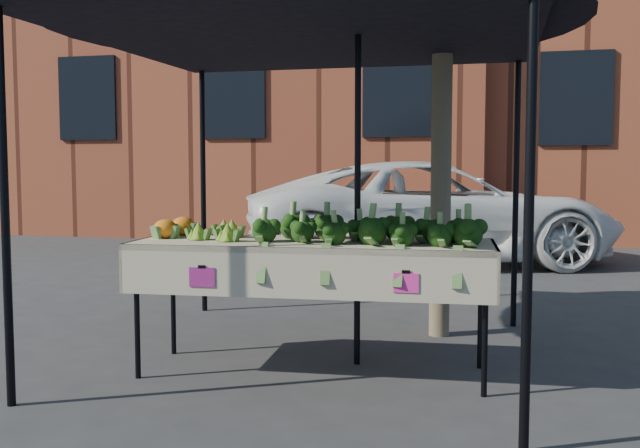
{
  "coord_description": "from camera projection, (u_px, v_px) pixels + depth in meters",
  "views": [
    {
      "loc": [
        1.26,
        -4.77,
        1.41
      ],
      "look_at": [
        0.05,
        0.14,
        1.0
      ],
      "focal_mm": 40.99,
      "sensor_mm": 36.0,
      "label": 1
    }
  ],
  "objects": [
    {
      "name": "building_left",
      "position": [
        233.0,
        36.0,
        17.47
      ],
      "size": [
        12.0,
        8.0,
        9.0
      ],
      "primitive_type": "cube",
      "color": "brown",
      "rests_on": "ground"
    },
    {
      "name": "table",
      "position": [
        313.0,
        307.0,
        4.92
      ],
      "size": [
        2.45,
        0.96,
        0.9
      ],
      "color": "#B8AC91",
      "rests_on": "ground"
    },
    {
      "name": "canopy",
      "position": [
        312.0,
        170.0,
        5.23
      ],
      "size": [
        3.16,
        3.16,
        2.74
      ],
      "primitive_type": null,
      "color": "black",
      "rests_on": "ground"
    },
    {
      "name": "street_tree",
      "position": [
        443.0,
        40.0,
        5.87
      ],
      "size": [
        2.45,
        2.45,
        4.82
      ],
      "primitive_type": null,
      "color": "#1E4C14",
      "rests_on": "ground"
    },
    {
      "name": "cauliflower_pair",
      "position": [
        174.0,
        226.0,
        5.19
      ],
      "size": [
        0.2,
        0.4,
        0.16
      ],
      "primitive_type": "ellipsoid",
      "color": "orange",
      "rests_on": "table"
    },
    {
      "name": "vehicle",
      "position": [
        433.0,
        78.0,
        10.29
      ],
      "size": [
        2.2,
        2.78,
        5.28
      ],
      "primitive_type": "imported",
      "rotation": [
        0.0,
        0.0,
        1.91
      ],
      "color": "white",
      "rests_on": "ground"
    },
    {
      "name": "ground",
      "position": [
        308.0,
        370.0,
        5.03
      ],
      "size": [
        90.0,
        90.0,
        0.0
      ],
      "primitive_type": "plane",
      "color": "#2C2C2F"
    },
    {
      "name": "broccoli_heap",
      "position": [
        367.0,
        225.0,
        4.81
      ],
      "size": [
        1.51,
        0.54,
        0.23
      ],
      "primitive_type": "ellipsoid",
      "color": "black",
      "rests_on": "table"
    },
    {
      "name": "romanesco_cluster",
      "position": [
        222.0,
        226.0,
        5.07
      ],
      "size": [
        0.4,
        0.54,
        0.17
      ],
      "primitive_type": "ellipsoid",
      "color": "#82A833",
      "rests_on": "table"
    }
  ]
}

